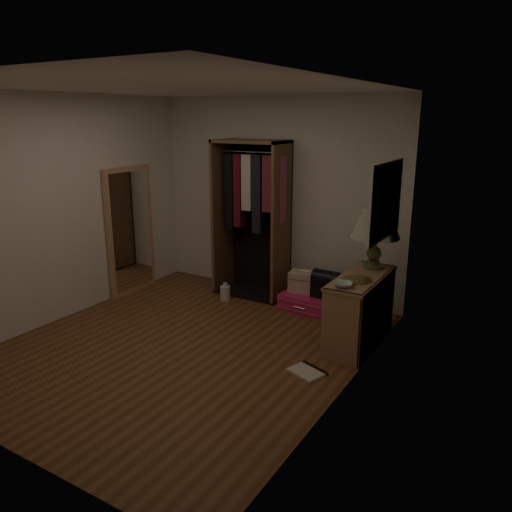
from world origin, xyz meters
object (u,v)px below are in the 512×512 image
(floor_mirror, at_px, (130,231))
(table_lamp, at_px, (376,225))
(open_wardrobe, at_px, (253,205))
(black_bag, at_px, (326,283))
(pink_suitcase, at_px, (309,302))
(train_case, at_px, (305,281))
(white_jug, at_px, (225,293))
(console_bookshelf, at_px, (361,308))

(floor_mirror, height_order, table_lamp, floor_mirror)
(open_wardrobe, height_order, black_bag, open_wardrobe)
(table_lamp, bearing_deg, floor_mirror, -173.77)
(pink_suitcase, xyz_separation_m, train_case, (-0.10, 0.07, 0.23))
(pink_suitcase, relative_size, train_case, 1.68)
(floor_mirror, bearing_deg, train_case, 16.35)
(white_jug, bearing_deg, floor_mirror, -165.11)
(floor_mirror, distance_m, white_jug, 1.54)
(console_bookshelf, distance_m, pink_suitcase, 1.05)
(train_case, bearing_deg, black_bag, -20.82)
(floor_mirror, relative_size, pink_suitcase, 2.42)
(train_case, bearing_deg, pink_suitcase, -45.08)
(floor_mirror, height_order, black_bag, floor_mirror)
(floor_mirror, bearing_deg, pink_suitcase, 14.11)
(pink_suitcase, distance_m, white_jug, 1.12)
(pink_suitcase, relative_size, white_jug, 2.99)
(pink_suitcase, distance_m, black_bag, 0.35)
(white_jug, bearing_deg, black_bag, 11.62)
(open_wardrobe, xyz_separation_m, train_case, (0.82, -0.10, -0.88))
(black_bag, bearing_deg, white_jug, -165.66)
(train_case, relative_size, table_lamp, 0.64)
(console_bookshelf, bearing_deg, floor_mirror, -179.20)
(console_bookshelf, xyz_separation_m, train_case, (-0.95, 0.63, -0.05))
(console_bookshelf, distance_m, train_case, 1.14)
(console_bookshelf, bearing_deg, black_bag, 138.69)
(open_wardrobe, height_order, table_lamp, open_wardrobe)
(open_wardrobe, distance_m, white_jug, 1.21)
(open_wardrobe, bearing_deg, floor_mirror, -152.28)
(floor_mirror, bearing_deg, table_lamp, 6.23)
(console_bookshelf, height_order, floor_mirror, floor_mirror)
(console_bookshelf, bearing_deg, open_wardrobe, 157.70)
(floor_mirror, distance_m, train_case, 2.44)
(console_bookshelf, xyz_separation_m, floor_mirror, (-3.24, -0.05, 0.46))
(black_bag, bearing_deg, pink_suitcase, -174.13)
(train_case, relative_size, white_jug, 1.78)
(open_wardrobe, relative_size, floor_mirror, 1.21)
(open_wardrobe, bearing_deg, train_case, -6.98)
(pink_suitcase, distance_m, table_lamp, 1.44)
(open_wardrobe, relative_size, black_bag, 5.99)
(open_wardrobe, bearing_deg, table_lamp, -13.20)
(floor_mirror, distance_m, black_bag, 2.70)
(console_bookshelf, distance_m, floor_mirror, 3.27)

